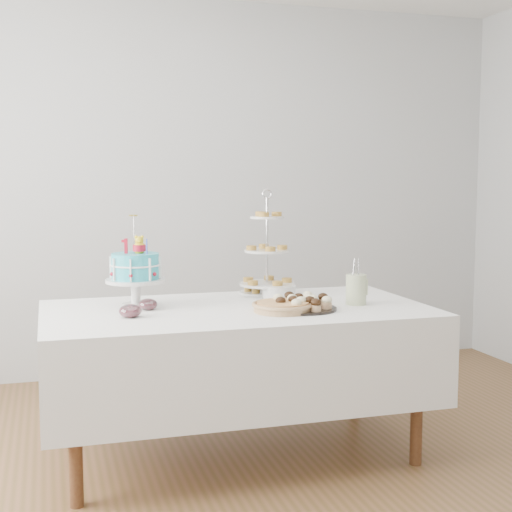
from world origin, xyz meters
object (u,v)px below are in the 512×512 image
object	(u,v)px
table	(237,352)
plate_stack	(279,292)
utensil_pitcher	(356,288)
jam_bowl_a	(130,311)
tiered_stand	(267,251)
birthday_cake	(136,282)
jam_bowl_b	(148,304)
pastry_plate	(260,291)
cupcake_tray	(302,302)
pie	(283,306)

from	to	relation	value
table	plate_stack	bearing A→B (deg)	36.47
utensil_pitcher	jam_bowl_a	bearing A→B (deg)	-158.89
tiered_stand	jam_bowl_a	world-z (taller)	tiered_stand
plate_stack	birthday_cake	bearing A→B (deg)	-176.40
plate_stack	jam_bowl_b	world-z (taller)	plate_stack
plate_stack	pastry_plate	size ratio (longest dim) A/B	0.78
plate_stack	utensil_pitcher	distance (m)	0.44
utensil_pitcher	cupcake_tray	bearing A→B (deg)	-148.86
birthday_cake	utensil_pitcher	xyz separation A→B (m)	(1.10, -0.25, -0.04)
utensil_pitcher	pie	bearing A→B (deg)	-148.60
plate_stack	pastry_plate	xyz separation A→B (m)	(-0.05, 0.18, -0.02)
cupcake_tray	tiered_stand	size ratio (longest dim) A/B	0.58
pie	pastry_plate	world-z (taller)	pie
pastry_plate	utensil_pitcher	size ratio (longest dim) A/B	0.99
tiered_stand	utensil_pitcher	xyz separation A→B (m)	(0.36, -0.40, -0.16)
tiered_stand	jam_bowl_b	bearing A→B (deg)	-160.17
table	pastry_plate	bearing A→B (deg)	58.79
table	plate_stack	world-z (taller)	plate_stack
jam_bowl_b	birthday_cake	bearing A→B (deg)	113.77
pie	tiered_stand	distance (m)	0.54
pie	jam_bowl_b	world-z (taller)	jam_bowl_b
pie	utensil_pitcher	bearing A→B (deg)	11.56
pie	tiered_stand	size ratio (longest dim) A/B	0.51
tiered_stand	jam_bowl_b	xyz separation A→B (m)	(-0.70, -0.25, -0.22)
cupcake_tray	pastry_plate	xyz separation A→B (m)	(-0.05, 0.54, -0.02)
birthday_cake	plate_stack	distance (m)	0.79
table	cupcake_tray	distance (m)	0.42
cupcake_tray	utensil_pitcher	distance (m)	0.33
utensil_pitcher	table	bearing A→B (deg)	-167.86
jam_bowl_a	pastry_plate	bearing A→B (deg)	32.74
cupcake_tray	tiered_stand	distance (m)	0.51
cupcake_tray	plate_stack	xyz separation A→B (m)	(-0.00, 0.36, -0.00)
jam_bowl_a	jam_bowl_b	distance (m)	0.20
cupcake_tray	pastry_plate	distance (m)	0.55
table	tiered_stand	size ratio (longest dim) A/B	3.24
birthday_cake	utensil_pitcher	distance (m)	1.13
cupcake_tray	utensil_pitcher	size ratio (longest dim) A/B	1.45
pie	cupcake_tray	bearing A→B (deg)	12.34
jam_bowl_b	utensil_pitcher	xyz separation A→B (m)	(1.06, -0.15, 0.06)
birthday_cake	pastry_plate	bearing A→B (deg)	35.01
cupcake_tray	pie	world-z (taller)	cupcake_tray
plate_stack	pastry_plate	distance (m)	0.19
table	pastry_plate	world-z (taller)	pastry_plate
plate_stack	utensil_pitcher	size ratio (longest dim) A/B	0.77
pastry_plate	jam_bowl_a	bearing A→B (deg)	-147.26
cupcake_tray	pastry_plate	bearing A→B (deg)	95.76
pie	plate_stack	distance (m)	0.40
table	pastry_plate	size ratio (longest dim) A/B	8.18
table	utensil_pitcher	xyz separation A→B (m)	(0.62, -0.08, 0.31)
jam_bowl_b	tiered_stand	bearing A→B (deg)	19.83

